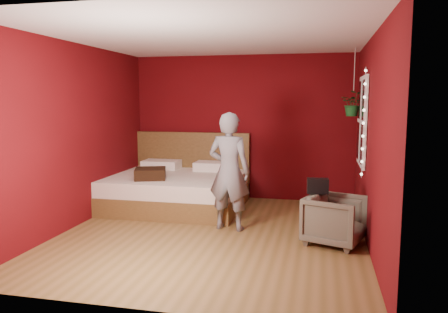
% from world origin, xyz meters
% --- Properties ---
extents(floor, '(4.50, 4.50, 0.00)m').
position_xyz_m(floor, '(0.00, 0.00, 0.00)').
color(floor, brown).
rests_on(floor, ground).
extents(room_walls, '(4.04, 4.54, 2.62)m').
position_xyz_m(room_walls, '(0.00, 0.00, 1.68)').
color(room_walls, '#58090D').
rests_on(room_walls, ground).
extents(window, '(0.05, 0.97, 1.27)m').
position_xyz_m(window, '(1.97, 0.90, 1.50)').
color(window, white).
rests_on(window, room_walls).
extents(fairy_lights, '(0.04, 0.04, 1.45)m').
position_xyz_m(fairy_lights, '(1.94, 0.37, 1.50)').
color(fairy_lights, silver).
rests_on(fairy_lights, room_walls).
extents(bed, '(2.19, 1.86, 1.20)m').
position_xyz_m(bed, '(-0.95, 1.37, 0.31)').
color(bed, brown).
rests_on(bed, ground).
extents(person, '(0.65, 0.47, 1.64)m').
position_xyz_m(person, '(0.18, 0.25, 0.82)').
color(person, slate).
rests_on(person, ground).
extents(armchair, '(0.86, 0.85, 0.62)m').
position_xyz_m(armchair, '(1.60, -0.09, 0.31)').
color(armchair, '#5D5A49').
rests_on(armchair, ground).
extents(handbag, '(0.28, 0.15, 0.19)m').
position_xyz_m(handbag, '(1.38, 0.01, 0.71)').
color(handbag, black).
rests_on(handbag, armchair).
extents(throw_pillow, '(0.61, 0.61, 0.17)m').
position_xyz_m(throw_pillow, '(-1.24, 0.87, 0.63)').
color(throw_pillow, black).
rests_on(throw_pillow, bed).
extents(hanging_plant, '(0.40, 0.35, 1.05)m').
position_xyz_m(hanging_plant, '(1.88, 1.57, 1.75)').
color(hanging_plant, silver).
rests_on(hanging_plant, room_walls).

